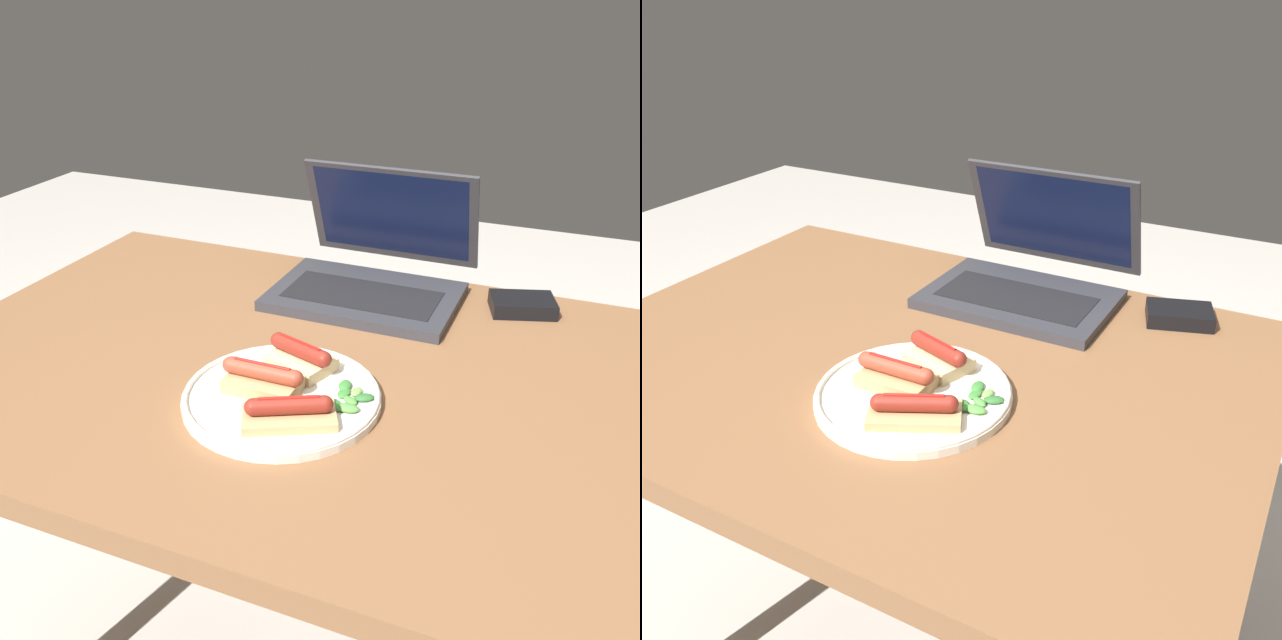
% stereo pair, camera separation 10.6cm
% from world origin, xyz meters
% --- Properties ---
extents(desk, '(1.06, 0.79, 0.75)m').
position_xyz_m(desk, '(0.00, 0.00, 0.66)').
color(desk, brown).
rests_on(desk, ground_plane).
extents(laptop, '(0.32, 0.30, 0.21)m').
position_xyz_m(laptop, '(0.07, 0.29, 0.79)').
color(laptop, '#2D2D33').
rests_on(laptop, desk).
extents(plate, '(0.27, 0.27, 0.02)m').
position_xyz_m(plate, '(0.07, -0.10, 0.76)').
color(plate, silver).
rests_on(plate, desk).
extents(sausage_toast_left, '(0.12, 0.06, 0.04)m').
position_xyz_m(sausage_toast_left, '(0.04, -0.10, 0.78)').
color(sausage_toast_left, tan).
rests_on(sausage_toast_left, plate).
extents(sausage_toast_middle, '(0.13, 0.11, 0.04)m').
position_xyz_m(sausage_toast_middle, '(0.11, -0.16, 0.78)').
color(sausage_toast_middle, tan).
rests_on(sausage_toast_middle, plate).
extents(sausage_toast_right, '(0.11, 0.09, 0.05)m').
position_xyz_m(sausage_toast_right, '(0.07, -0.03, 0.79)').
color(sausage_toast_right, '#D6B784').
rests_on(sausage_toast_right, plate).
extents(salad_pile, '(0.06, 0.08, 0.01)m').
position_xyz_m(salad_pile, '(0.16, -0.08, 0.77)').
color(salad_pile, '#709E4C').
rests_on(salad_pile, plate).
extents(external_drive, '(0.12, 0.10, 0.03)m').
position_xyz_m(external_drive, '(0.33, 0.31, 0.77)').
color(external_drive, black).
rests_on(external_drive, desk).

